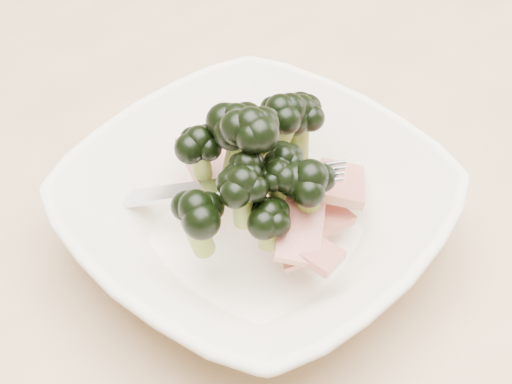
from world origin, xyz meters
The scene contains 2 objects.
dining_table centered at (0.00, 0.00, 0.65)m, with size 1.20×0.80×0.75m.
broccoli_dish centered at (-0.06, -0.06, 0.79)m, with size 0.29×0.29×0.13m.
Camera 1 is at (-0.27, -0.33, 1.15)m, focal length 50.00 mm.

